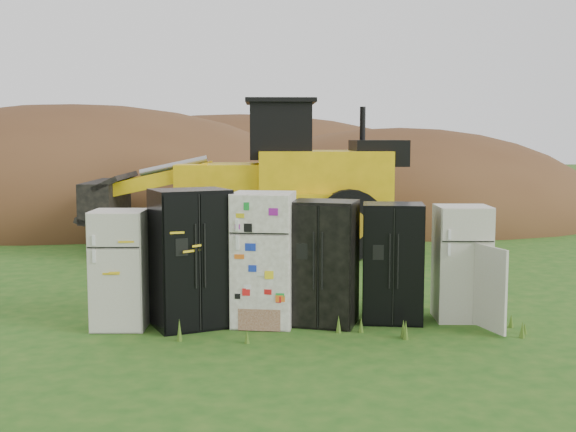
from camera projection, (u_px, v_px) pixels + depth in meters
name	position (u px, v px, depth m)	size (l,w,h in m)	color
ground	(302.00, 323.00, 10.35)	(120.00, 120.00, 0.00)	#1D4D14
fridge_leftmost	(120.00, 269.00, 10.04)	(0.73, 0.70, 1.65)	beige
fridge_black_side	(190.00, 258.00, 10.09)	(1.01, 0.80, 1.94)	black
fridge_sticker	(264.00, 259.00, 10.20)	(0.84, 0.78, 1.89)	white
fridge_dark_mid	(324.00, 263.00, 10.24)	(0.90, 0.74, 1.77)	black
fridge_black_right	(393.00, 263.00, 10.40)	(0.86, 0.71, 1.71)	black
fridge_open_door	(462.00, 263.00, 10.50)	(0.76, 0.70, 1.67)	beige
wheel_loader	(242.00, 176.00, 16.73)	(7.31, 2.96, 3.54)	yellow
dirt_mound_right	(398.00, 220.00, 23.33)	(13.36, 9.80, 5.95)	#462916
dirt_mound_left	(77.00, 216.00, 24.51)	(18.12, 13.59, 7.55)	#462916
dirt_mound_back	(241.00, 206.00, 28.27)	(19.17, 12.78, 7.14)	#462916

